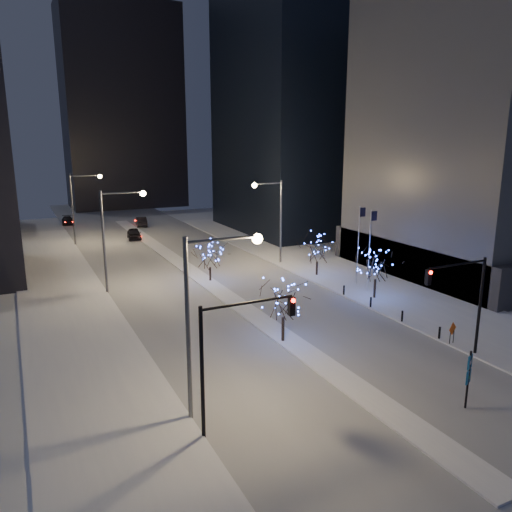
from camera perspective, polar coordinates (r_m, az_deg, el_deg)
ground at (r=31.25m, az=12.12°, el=-15.17°), size 160.00×160.00×0.00m
road at (r=60.75m, az=-8.63°, el=-0.90°), size 20.00×130.00×0.02m
median at (r=56.13m, az=-7.07°, el=-1.97°), size 2.00×80.00×0.15m
east_sidewalk at (r=54.56m, az=11.61°, el=-2.59°), size 10.00×90.00×0.15m
west_sidewalk at (r=43.94m, az=-20.20°, el=-7.07°), size 8.00×90.00×0.15m
midrise_block at (r=64.79m, az=27.14°, el=12.09°), size 30.00×22.00×30.00m
plinth at (r=66.03m, az=25.96°, el=0.80°), size 30.00×24.00×4.00m
horizon_block at (r=115.86m, az=-15.03°, el=15.94°), size 24.00×14.00×42.00m
street_lamp_w_near at (r=26.14m, az=-5.66°, el=-5.16°), size 4.40×0.56×10.00m
street_lamp_w_mid at (r=49.72m, az=-15.90°, el=3.23°), size 4.40×0.56×10.00m
street_lamp_w_far at (r=74.23m, az=-19.50°, el=6.15°), size 4.40×0.56×10.00m
street_lamp_east at (r=58.82m, az=2.09°, el=5.17°), size 3.90×0.56×10.00m
traffic_signal_west at (r=25.19m, az=-2.86°, el=-10.07°), size 5.26×0.43×7.00m
traffic_signal_east at (r=36.00m, az=22.80°, el=-3.88°), size 5.26×0.43×7.00m
flagpoles at (r=50.37m, az=12.29°, el=1.59°), size 1.35×2.60×8.00m
bollards at (r=44.12m, az=14.61°, el=-5.86°), size 0.16×12.16×0.90m
car_near at (r=77.04m, az=-13.76°, el=2.47°), size 2.49×4.88×1.59m
car_mid at (r=88.50m, az=-12.98°, el=3.87°), size 2.37×5.01×1.59m
car_far at (r=94.00m, az=-20.73°, el=3.81°), size 2.22×4.78×1.35m
holiday_tree_median_near at (r=36.45m, az=3.14°, el=-5.15°), size 3.89×3.89×4.61m
holiday_tree_median_far at (r=52.24m, az=-5.30°, el=0.10°), size 3.66×3.66×4.31m
holiday_tree_plaza_near at (r=47.58m, az=13.55°, el=-1.06°), size 4.49×4.49×4.72m
holiday_tree_plaza_far at (r=54.57m, az=7.03°, el=0.84°), size 3.92×3.92×4.68m
wayfinding_sign at (r=30.58m, az=23.14°, el=-12.25°), size 0.59×0.32×3.44m
construction_sign at (r=39.30m, az=21.53°, el=-7.94°), size 0.96×0.31×1.64m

